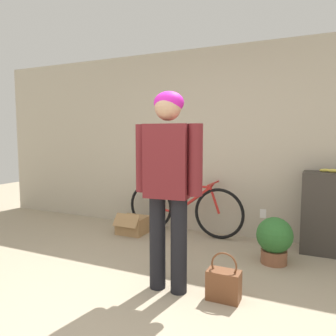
{
  "coord_description": "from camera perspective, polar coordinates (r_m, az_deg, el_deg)",
  "views": [
    {
      "loc": [
        1.2,
        -1.86,
        1.39
      ],
      "look_at": [
        0.01,
        0.71,
        1.11
      ],
      "focal_mm": 35.0,
      "sensor_mm": 36.0,
      "label": 1
    }
  ],
  "objects": [
    {
      "name": "potted_plant",
      "position": [
        3.81,
        18.05,
        -11.62
      ],
      "size": [
        0.39,
        0.39,
        0.51
      ],
      "color": "brown",
      "rests_on": "ground_plane"
    },
    {
      "name": "bicycle",
      "position": [
        4.65,
        2.66,
        -6.98
      ],
      "size": [
        1.73,
        0.46,
        0.76
      ],
      "rotation": [
        0.0,
        0.0,
        -0.01
      ],
      "color": "black",
      "rests_on": "ground_plane"
    },
    {
      "name": "cardboard_box",
      "position": [
        4.76,
        -6.14,
        -9.82
      ],
      "size": [
        0.39,
        0.43,
        0.31
      ],
      "color": "#A87F51",
      "rests_on": "ground_plane"
    },
    {
      "name": "wall_back",
      "position": [
        4.62,
        9.83,
        4.48
      ],
      "size": [
        8.0,
        0.07,
        2.6
      ],
      "color": "#B7AD99",
      "rests_on": "ground_plane"
    },
    {
      "name": "handbag",
      "position": [
        2.97,
        9.67,
        -19.29
      ],
      "size": [
        0.28,
        0.16,
        0.42
      ],
      "color": "brown",
      "rests_on": "ground_plane"
    },
    {
      "name": "person",
      "position": [
        2.86,
        0.01,
        -0.83
      ],
      "size": [
        0.63,
        0.29,
        1.77
      ],
      "rotation": [
        0.0,
        0.0,
        0.1
      ],
      "color": "black",
      "rests_on": "ground_plane"
    },
    {
      "name": "ground_plane",
      "position": [
        2.62,
        -7.5,
        -26.44
      ],
      "size": [
        14.0,
        14.0,
        0.0
      ],
      "primitive_type": "plane",
      "color": "tan"
    },
    {
      "name": "banana",
      "position": [
        4.27,
        26.77,
        -0.41
      ],
      "size": [
        0.31,
        0.09,
        0.04
      ],
      "color": "#EAD64C",
      "rests_on": "side_shelf"
    }
  ]
}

